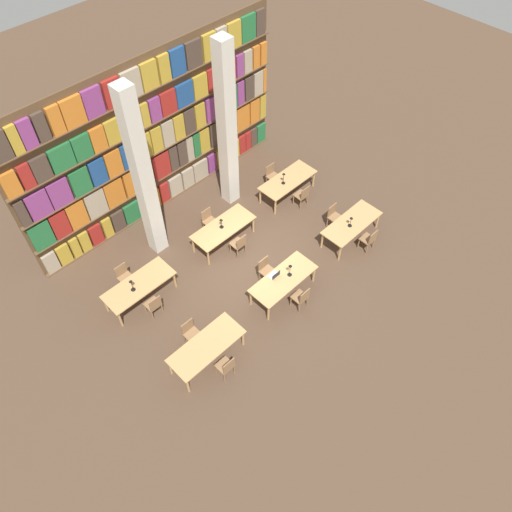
% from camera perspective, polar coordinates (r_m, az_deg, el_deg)
% --- Properties ---
extents(ground_plane, '(40.00, 40.00, 0.00)m').
position_cam_1_polar(ground_plane, '(16.03, -0.36, -1.18)').
color(ground_plane, '#4C3828').
extents(bookshelf_bank, '(9.87, 0.35, 5.50)m').
position_cam_1_polar(bookshelf_bank, '(16.66, -11.27, 13.02)').
color(bookshelf_bank, brown).
rests_on(bookshelf_bank, ground_plane).
extents(pillar_left, '(0.46, 0.46, 6.00)m').
position_cam_1_polar(pillar_left, '(14.76, -12.79, 8.65)').
color(pillar_left, beige).
rests_on(pillar_left, ground_plane).
extents(pillar_center, '(0.46, 0.46, 6.00)m').
position_cam_1_polar(pillar_center, '(16.20, -3.35, 14.29)').
color(pillar_center, beige).
rests_on(pillar_center, ground_plane).
extents(reading_table_0, '(2.17, 0.90, 0.72)m').
position_cam_1_polar(reading_table_0, '(13.76, -5.67, -10.30)').
color(reading_table_0, tan).
rests_on(reading_table_0, ground_plane).
extents(chair_0, '(0.42, 0.40, 0.88)m').
position_cam_1_polar(chair_0, '(13.64, -3.42, -12.49)').
color(chair_0, olive).
rests_on(chair_0, ground_plane).
extents(chair_1, '(0.42, 0.40, 0.88)m').
position_cam_1_polar(chair_1, '(14.23, -7.46, -8.65)').
color(chair_1, olive).
rests_on(chair_1, ground_plane).
extents(reading_table_1, '(2.17, 0.90, 0.72)m').
position_cam_1_polar(reading_table_1, '(14.92, 3.14, -2.74)').
color(reading_table_1, tan).
rests_on(reading_table_1, ground_plane).
extents(chair_2, '(0.42, 0.40, 0.88)m').
position_cam_1_polar(chair_2, '(14.80, 5.20, -4.74)').
color(chair_2, olive).
rests_on(chair_2, ground_plane).
extents(chair_3, '(0.42, 0.40, 0.88)m').
position_cam_1_polar(chair_3, '(15.35, 1.14, -1.54)').
color(chair_3, olive).
rests_on(chair_3, ground_plane).
extents(desk_lamp_0, '(0.14, 0.14, 0.49)m').
position_cam_1_polar(desk_lamp_0, '(14.69, 3.92, -1.39)').
color(desk_lamp_0, black).
rests_on(desk_lamp_0, reading_table_1).
extents(laptop, '(0.32, 0.22, 0.21)m').
position_cam_1_polar(laptop, '(14.87, 2.12, -2.20)').
color(laptop, silver).
rests_on(laptop, reading_table_1).
extents(reading_table_2, '(2.17, 0.90, 0.72)m').
position_cam_1_polar(reading_table_2, '(16.64, 10.88, 3.61)').
color(reading_table_2, tan).
rests_on(reading_table_2, ground_plane).
extents(chair_4, '(0.42, 0.40, 0.88)m').
position_cam_1_polar(chair_4, '(16.54, 12.80, 1.89)').
color(chair_4, olive).
rests_on(chair_4, ground_plane).
extents(chair_5, '(0.42, 0.40, 0.88)m').
position_cam_1_polar(chair_5, '(17.03, 8.91, 4.56)').
color(chair_5, olive).
rests_on(chair_5, ground_plane).
extents(desk_lamp_1, '(0.14, 0.14, 0.42)m').
position_cam_1_polar(desk_lamp_1, '(16.27, 10.81, 4.07)').
color(desk_lamp_1, black).
rests_on(desk_lamp_1, reading_table_2).
extents(reading_table_3, '(2.17, 0.90, 0.72)m').
position_cam_1_polar(reading_table_3, '(15.17, -13.22, -3.34)').
color(reading_table_3, tan).
rests_on(reading_table_3, ground_plane).
extents(chair_6, '(0.42, 0.40, 0.88)m').
position_cam_1_polar(chair_6, '(14.90, -11.60, -5.47)').
color(chair_6, olive).
rests_on(chair_6, ground_plane).
extents(chair_7, '(0.42, 0.40, 0.88)m').
position_cam_1_polar(chair_7, '(15.72, -14.81, -2.22)').
color(chair_7, olive).
rests_on(chair_7, ground_plane).
extents(desk_lamp_2, '(0.14, 0.14, 0.46)m').
position_cam_1_polar(desk_lamp_2, '(14.79, -14.07, -3.06)').
color(desk_lamp_2, black).
rests_on(desk_lamp_2, reading_table_3).
extents(reading_table_4, '(2.17, 0.90, 0.72)m').
position_cam_1_polar(reading_table_4, '(16.25, -3.76, 3.18)').
color(reading_table_4, tan).
rests_on(reading_table_4, ground_plane).
extents(chair_8, '(0.42, 0.40, 0.88)m').
position_cam_1_polar(chair_8, '(16.01, -1.95, 1.41)').
color(chair_8, olive).
rests_on(chair_8, ground_plane).
extents(chair_9, '(0.42, 0.40, 0.88)m').
position_cam_1_polar(chair_9, '(16.77, -5.41, 4.11)').
color(chair_9, olive).
rests_on(chair_9, ground_plane).
extents(desk_lamp_3, '(0.14, 0.14, 0.39)m').
position_cam_1_polar(desk_lamp_3, '(16.00, -4.00, 3.94)').
color(desk_lamp_3, black).
rests_on(desk_lamp_3, reading_table_4).
extents(reading_table_5, '(2.17, 0.90, 0.72)m').
position_cam_1_polar(reading_table_5, '(17.84, 3.65, 8.55)').
color(reading_table_5, tan).
rests_on(reading_table_5, ground_plane).
extents(chair_10, '(0.42, 0.40, 0.88)m').
position_cam_1_polar(chair_10, '(17.60, 5.32, 6.94)').
color(chair_10, olive).
rests_on(chair_10, ground_plane).
extents(chair_11, '(0.42, 0.40, 0.88)m').
position_cam_1_polar(chair_11, '(18.30, 1.86, 9.24)').
color(chair_11, olive).
rests_on(chair_11, ground_plane).
extents(desk_lamp_4, '(0.14, 0.14, 0.48)m').
position_cam_1_polar(desk_lamp_4, '(17.42, 3.18, 9.08)').
color(desk_lamp_4, black).
rests_on(desk_lamp_4, reading_table_5).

